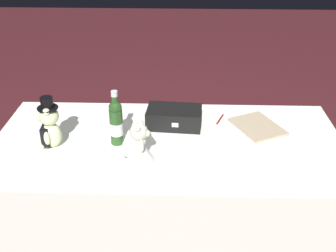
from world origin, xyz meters
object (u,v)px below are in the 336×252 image
at_px(champagne_bottle, 116,122).
at_px(gift_case_black, 174,117).
at_px(teddy_bear_groom, 49,126).
at_px(teddy_bear_bride, 137,144).
at_px(signing_pen, 220,119).
at_px(guestbook, 257,127).

xyz_separation_m(champagne_bottle, gift_case_black, (0.31, 0.21, -0.08)).
bearing_deg(champagne_bottle, teddy_bear_groom, -172.71).
height_order(teddy_bear_bride, champagne_bottle, champagne_bottle).
distance_m(teddy_bear_groom, teddy_bear_bride, 0.50).
bearing_deg(champagne_bottle, teddy_bear_bride, -52.56).
bearing_deg(signing_pen, champagne_bottle, -153.89).
height_order(champagne_bottle, signing_pen, champagne_bottle).
height_order(teddy_bear_bride, gift_case_black, teddy_bear_bride).
distance_m(teddy_bear_groom, guestbook, 1.19).
bearing_deg(teddy_bear_bride, gift_case_black, 63.90).
bearing_deg(signing_pen, teddy_bear_bride, -135.61).
height_order(teddy_bear_groom, signing_pen, teddy_bear_groom).
xyz_separation_m(teddy_bear_bride, champagne_bottle, (-0.13, 0.17, 0.03)).
distance_m(teddy_bear_groom, champagne_bottle, 0.36).
relative_size(teddy_bear_bride, champagne_bottle, 0.71).
relative_size(teddy_bear_bride, signing_pen, 1.70).
bearing_deg(teddy_bear_bride, signing_pen, 44.39).
bearing_deg(teddy_bear_bride, champagne_bottle, 127.44).
relative_size(signing_pen, gift_case_black, 0.39).
bearing_deg(teddy_bear_bride, guestbook, 27.94).
distance_m(signing_pen, gift_case_black, 0.30).
xyz_separation_m(champagne_bottle, signing_pen, (0.60, 0.29, -0.13)).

